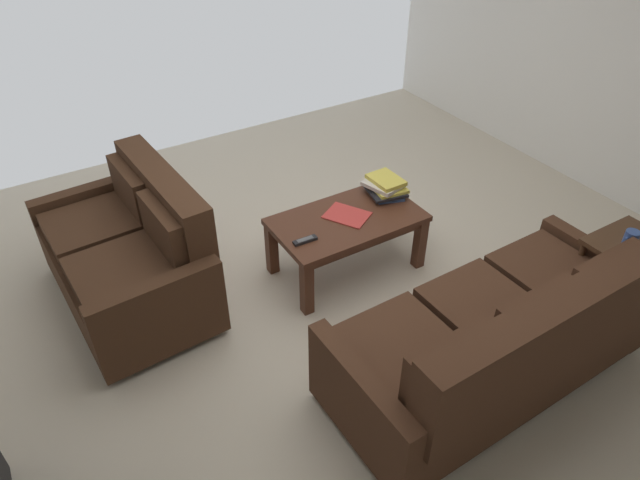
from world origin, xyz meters
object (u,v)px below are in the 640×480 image
at_px(loveseat_near, 133,253).
at_px(tv_remote, 305,240).
at_px(coffee_table, 347,226).
at_px(end_table, 633,262).
at_px(coffee_mug, 631,239).
at_px(book_stack, 386,186).
at_px(loose_magazine, 347,215).
at_px(sofa_main, 501,338).

xyz_separation_m(loveseat_near, tv_remote, (-0.96, 0.55, 0.08)).
bearing_deg(coffee_table, end_table, 130.32).
distance_m(coffee_table, coffee_mug, 1.71).
xyz_separation_m(loveseat_near, book_stack, (-1.73, 0.35, 0.13)).
height_order(book_stack, tv_remote, book_stack).
relative_size(end_table, loose_magazine, 2.18).
bearing_deg(loose_magazine, book_stack, 162.79).
relative_size(coffee_table, loose_magazine, 3.55).
height_order(loveseat_near, coffee_mug, loveseat_near).
height_order(end_table, tv_remote, end_table).
bearing_deg(loose_magazine, tv_remote, -15.06).
bearing_deg(book_stack, coffee_mug, 115.91).
bearing_deg(loveseat_near, book_stack, 168.64).
xyz_separation_m(coffee_mug, book_stack, (0.68, -1.41, -0.17)).
bearing_deg(coffee_mug, sofa_main, -0.48).
bearing_deg(sofa_main, tv_remote, -66.64).
distance_m(coffee_mug, loose_magazine, 1.71).
bearing_deg(end_table, coffee_mug, -38.07).
distance_m(loveseat_near, coffee_table, 1.41).
distance_m(loveseat_near, loose_magazine, 1.42).
relative_size(coffee_table, book_stack, 3.14).
xyz_separation_m(loveseat_near, end_table, (-2.47, 1.79, 0.13)).
height_order(tv_remote, loose_magazine, tv_remote).
distance_m(sofa_main, coffee_table, 1.29).
distance_m(book_stack, tv_remote, 0.80).
height_order(sofa_main, end_table, sofa_main).
height_order(loveseat_near, coffee_table, loveseat_near).
bearing_deg(tv_remote, loveseat_near, -29.74).
bearing_deg(loose_magazine, sofa_main, 65.24).
relative_size(coffee_table, tv_remote, 6.24).
height_order(book_stack, loose_magazine, book_stack).
bearing_deg(tv_remote, coffee_mug, 140.38).
distance_m(loveseat_near, book_stack, 1.77).
bearing_deg(sofa_main, coffee_table, -83.76).
xyz_separation_m(sofa_main, coffee_table, (0.14, -1.29, 0.01)).
bearing_deg(coffee_table, tv_remote, 12.90).
bearing_deg(book_stack, sofa_main, 79.54).
xyz_separation_m(coffee_table, end_table, (-1.13, 1.34, 0.14)).
relative_size(loveseat_near, loose_magazine, 4.78).
relative_size(end_table, coffee_mug, 6.08).
relative_size(book_stack, loose_magazine, 1.13).
distance_m(sofa_main, coffee_mug, 0.99).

